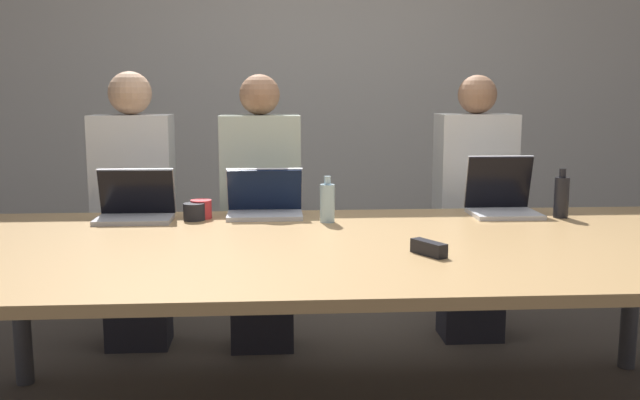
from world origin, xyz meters
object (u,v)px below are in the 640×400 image
(laptop_far_left, at_px, (136,205))
(cup_far_midleft, at_px, (201,209))
(laptop_far_right, at_px, (501,198))
(person_far_right, at_px, (473,214))
(cup_far_left, at_px, (194,212))
(stapler, at_px, (429,248))
(person_far_left, at_px, (135,216))
(bottle_far_midleft, at_px, (327,202))
(laptop_far_midleft, at_px, (265,202))
(person_far_midleft, at_px, (261,219))
(bottle_far_right, at_px, (561,196))

(laptop_far_left, bearing_deg, cup_far_midleft, 4.16)
(laptop_far_right, xyz_separation_m, person_far_right, (0.00, 0.46, -0.16))
(cup_far_left, relative_size, person_far_right, 0.07)
(person_far_right, relative_size, stapler, 9.30)
(person_far_left, bearing_deg, person_far_right, 0.31)
(cup_far_midleft, height_order, bottle_far_midleft, bottle_far_midleft)
(laptop_far_midleft, relative_size, stapler, 2.28)
(person_far_left, bearing_deg, bottle_far_midleft, -32.16)
(laptop_far_midleft, height_order, laptop_far_left, laptop_far_left)
(cup_far_midleft, relative_size, person_far_right, 0.07)
(laptop_far_midleft, height_order, cup_far_midleft, laptop_far_midleft)
(cup_far_midleft, distance_m, cup_far_left, 0.05)
(person_far_left, xyz_separation_m, stapler, (1.26, -1.25, 0.09))
(laptop_far_right, bearing_deg, person_far_midleft, 161.41)
(cup_far_left, bearing_deg, person_far_left, 125.08)
(bottle_far_midleft, relative_size, laptop_far_left, 0.61)
(cup_far_left, bearing_deg, cup_far_midleft, 59.12)
(person_far_midleft, distance_m, cup_far_left, 0.54)
(cup_far_left, relative_size, bottle_far_right, 0.43)
(cup_far_midleft, xyz_separation_m, cup_far_left, (-0.03, -0.05, -0.00))
(person_far_midleft, distance_m, person_far_left, 0.65)
(bottle_far_midleft, xyz_separation_m, cup_far_left, (-0.59, 0.08, -0.05))
(laptop_far_left, bearing_deg, stapler, -33.22)
(cup_far_midleft, xyz_separation_m, person_far_right, (1.39, 0.48, -0.12))
(laptop_far_left, relative_size, cup_far_left, 3.51)
(person_far_left, bearing_deg, cup_far_left, -54.92)
(bottle_far_midleft, bearing_deg, laptop_far_left, 172.70)
(person_far_left, height_order, stapler, person_far_left)
(cup_far_left, xyz_separation_m, person_far_right, (1.42, 0.52, -0.12))
(cup_far_left, bearing_deg, stapler, -39.29)
(cup_far_midleft, xyz_separation_m, bottle_far_right, (1.63, -0.09, 0.05))
(laptop_far_midleft, bearing_deg, laptop_far_right, -0.76)
(laptop_far_midleft, relative_size, bottle_far_midleft, 1.70)
(person_far_left, bearing_deg, stapler, -44.75)
(laptop_far_midleft, height_order, person_far_right, person_far_right)
(laptop_far_midleft, xyz_separation_m, bottle_far_right, (1.35, -0.12, 0.03))
(bottle_far_midleft, height_order, person_far_right, person_far_right)
(laptop_far_midleft, height_order, stapler, laptop_far_midleft)
(cup_far_midleft, bearing_deg, bottle_far_right, -3.09)
(laptop_far_midleft, relative_size, cup_far_left, 3.62)
(bottle_far_midleft, distance_m, person_far_left, 1.13)
(laptop_far_midleft, relative_size, laptop_far_right, 1.12)
(person_far_midleft, height_order, bottle_far_right, person_far_midleft)
(person_far_midleft, xyz_separation_m, bottle_far_right, (1.37, -0.49, 0.18))
(laptop_far_left, distance_m, cup_far_left, 0.26)
(laptop_far_right, height_order, bottle_far_right, laptop_far_right)
(bottle_far_midleft, bearing_deg, person_far_right, 36.17)
(bottle_far_midleft, bearing_deg, stapler, -64.58)
(person_far_left, height_order, laptop_far_right, person_far_left)
(cup_far_left, bearing_deg, bottle_far_right, -1.48)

